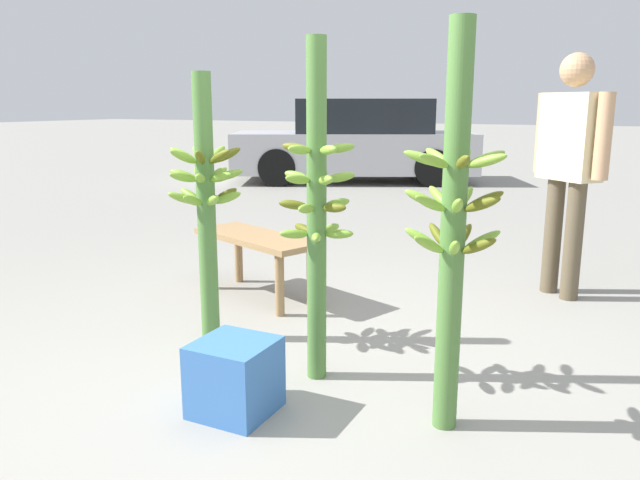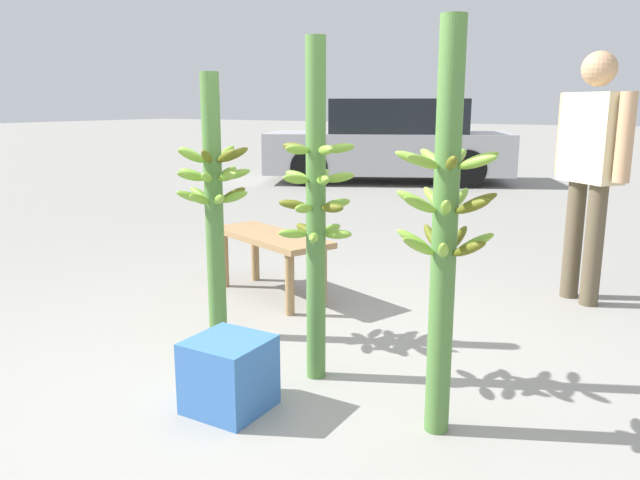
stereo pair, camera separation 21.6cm
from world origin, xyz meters
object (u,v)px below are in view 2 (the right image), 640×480
at_px(banana_stalk_right, 445,228).
at_px(produce_crate, 229,374).
at_px(parked_car, 390,142).
at_px(banana_stalk_left, 214,199).
at_px(market_bench, 271,246).
at_px(vendor_person, 591,157).
at_px(banana_stalk_center, 316,209).

relative_size(banana_stalk_right, produce_crate, 5.06).
xyz_separation_m(banana_stalk_right, parked_car, (-3.72, 7.71, -0.18)).
xyz_separation_m(banana_stalk_right, produce_crate, (-0.86, -0.30, -0.70)).
bearing_deg(parked_car, banana_stalk_left, 171.69).
bearing_deg(banana_stalk_right, parked_car, 115.76).
bearing_deg(market_bench, banana_stalk_left, -56.72).
xyz_separation_m(vendor_person, produce_crate, (-1.09, -2.47, -0.83)).
bearing_deg(banana_stalk_center, vendor_person, 64.73).
distance_m(vendor_person, parked_car, 6.80).
bearing_deg(parked_car, banana_stalk_right, -179.49).
bearing_deg(parked_car, produce_crate, 174.41).
xyz_separation_m(banana_stalk_center, produce_crate, (-0.16, -0.49, -0.69)).
bearing_deg(market_bench, vendor_person, 48.46).
bearing_deg(produce_crate, parked_car, 109.65).
xyz_separation_m(banana_stalk_left, banana_stalk_center, (0.78, -0.19, 0.04)).
distance_m(banana_stalk_left, banana_stalk_right, 1.54).
relative_size(banana_stalk_center, parked_car, 0.37).
bearing_deg(market_bench, banana_stalk_center, -24.94).
distance_m(banana_stalk_right, vendor_person, 2.19).
bearing_deg(banana_stalk_right, banana_stalk_left, 165.65).
height_order(banana_stalk_left, market_bench, banana_stalk_left).
distance_m(banana_stalk_right, produce_crate, 1.15).
bearing_deg(produce_crate, market_bench, 118.67).
distance_m(banana_stalk_center, vendor_person, 2.19).
bearing_deg(banana_stalk_center, produce_crate, -107.68).
relative_size(banana_stalk_center, market_bench, 1.53).
distance_m(banana_stalk_center, parked_car, 8.10).
xyz_separation_m(banana_stalk_left, banana_stalk_right, (1.49, -0.38, 0.05)).
bearing_deg(parked_car, banana_stalk_center, 176.62).
relative_size(market_bench, produce_crate, 3.28).
bearing_deg(vendor_person, market_bench, -111.49).
height_order(banana_stalk_right, vendor_person, vendor_person).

